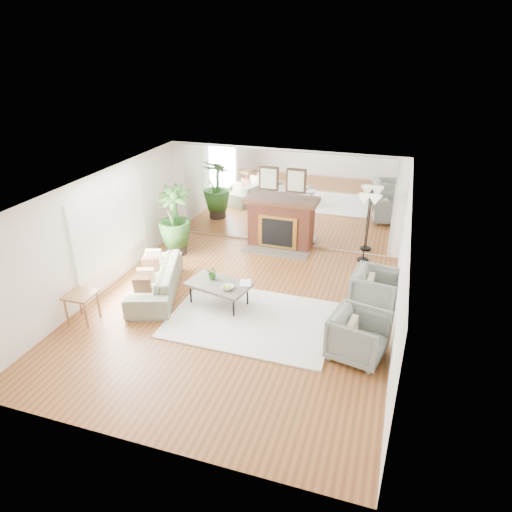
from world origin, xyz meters
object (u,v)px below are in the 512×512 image
(coffee_table, at_px, (219,285))
(fireplace, at_px, (279,223))
(potted_ficus, at_px, (174,219))
(sofa, at_px, (155,280))
(armchair_front, at_px, (358,336))
(side_table, at_px, (81,298))
(armchair_back, at_px, (376,290))
(floor_lamp, at_px, (369,205))

(coffee_table, bearing_deg, fireplace, 82.65)
(potted_ficus, bearing_deg, sofa, -75.81)
(armchair_front, height_order, side_table, armchair_front)
(armchair_back, bearing_deg, sofa, 107.58)
(fireplace, relative_size, floor_lamp, 1.23)
(sofa, xyz_separation_m, side_table, (-0.80, -1.36, 0.17))
(potted_ficus, height_order, floor_lamp, potted_ficus)
(coffee_table, bearing_deg, armchair_back, 15.47)
(fireplace, relative_size, armchair_back, 2.29)
(fireplace, bearing_deg, floor_lamp, -4.19)
(sofa, bearing_deg, potted_ficus, 175.10)
(floor_lamp, bearing_deg, side_table, -138.19)
(fireplace, bearing_deg, sofa, -120.79)
(sofa, bearing_deg, armchair_front, 59.56)
(coffee_table, height_order, floor_lamp, floor_lamp)
(fireplace, relative_size, coffee_table, 1.50)
(sofa, height_order, side_table, sofa)
(fireplace, relative_size, armchair_front, 2.27)
(armchair_back, bearing_deg, potted_ficus, 84.40)
(floor_lamp, bearing_deg, armchair_back, -78.67)
(armchair_back, height_order, potted_ficus, potted_ficus)
(fireplace, height_order, potted_ficus, fireplace)
(coffee_table, xyz_separation_m, side_table, (-2.25, -1.33, 0.04))
(armchair_back, height_order, side_table, armchair_back)
(armchair_back, relative_size, side_table, 1.52)
(fireplace, height_order, sofa, fireplace)
(fireplace, height_order, side_table, fireplace)
(armchair_back, relative_size, potted_ficus, 0.51)
(coffee_table, xyz_separation_m, armchair_front, (2.85, -0.84, -0.04))
(side_table, bearing_deg, floor_lamp, 41.81)
(armchair_front, height_order, potted_ficus, potted_ficus)
(coffee_table, relative_size, armchair_front, 1.51)
(side_table, relative_size, potted_ficus, 0.34)
(armchair_front, bearing_deg, armchair_back, 7.33)
(sofa, bearing_deg, armchair_back, 81.14)
(armchair_back, distance_m, side_table, 5.68)
(fireplace, xyz_separation_m, floor_lamp, (2.17, -0.16, 0.76))
(sofa, xyz_separation_m, floor_lamp, (4.02, 2.95, 1.10))
(fireplace, bearing_deg, side_table, -120.66)
(armchair_back, distance_m, potted_ficus, 5.10)
(side_table, bearing_deg, armchair_front, 5.55)
(side_table, bearing_deg, fireplace, 59.34)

